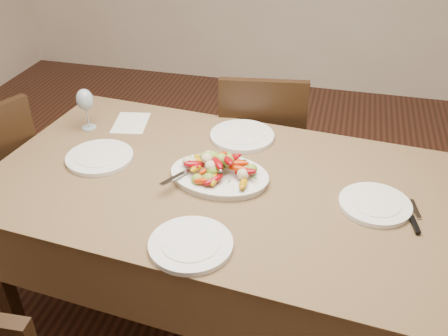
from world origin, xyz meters
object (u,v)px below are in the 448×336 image
plate_right (375,205)px  wine_glass (86,108)px  plate_left (100,158)px  chair_far (261,148)px  serving_platter (219,177)px  plate_near (191,245)px  plate_far (242,136)px  dining_table (224,254)px

plate_right → wine_glass: (-1.27, 0.29, 0.09)m
plate_left → wine_glass: wine_glass is taller
chair_far → plate_left: (-0.56, -0.73, 0.29)m
serving_platter → plate_near: size_ratio=1.36×
serving_platter → plate_far: size_ratio=1.32×
plate_near → wine_glass: size_ratio=1.35×
dining_table → plate_right: bearing=-2.1°
dining_table → chair_far: 0.76m
dining_table → plate_left: (-0.54, 0.03, 0.39)m
plate_left → plate_near: same height
serving_platter → plate_right: size_ratio=1.46×
chair_far → plate_near: size_ratio=3.45×
plate_left → plate_near: size_ratio=1.00×
chair_far → plate_left: chair_far is taller
plate_right → plate_near: bearing=-147.5°
chair_far → plate_left: bearing=44.0°
serving_platter → plate_left: (-0.52, 0.02, -0.00)m
plate_left → plate_far: bearing=31.3°
plate_right → wine_glass: bearing=167.3°
plate_left → wine_glass: (-0.17, 0.24, 0.09)m
plate_far → dining_table: bearing=-88.9°
plate_right → wine_glass: wine_glass is taller
chair_far → serving_platter: size_ratio=2.53×
chair_far → plate_right: bearing=116.6°
chair_far → wine_glass: wine_glass is taller
plate_near → wine_glass: bearing=136.7°
dining_table → plate_left: plate_left is taller
chair_far → plate_right: size_ratio=3.69×
chair_far → plate_near: 1.18m
dining_table → plate_right: size_ratio=7.14×
dining_table → plate_left: bearing=176.9°
plate_far → plate_near: 0.74m
dining_table → plate_near: bearing=-91.7°
chair_far → plate_left: 0.96m
plate_right → plate_far: (-0.57, 0.37, 0.00)m
dining_table → wine_glass: wine_glass is taller
serving_platter → wine_glass: wine_glass is taller
serving_platter → plate_right: (0.59, -0.03, -0.00)m
serving_platter → dining_table: bearing=-24.0°
dining_table → plate_far: 0.52m
plate_left → wine_glass: bearing=125.5°
wine_glass → plate_right: bearing=-12.7°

